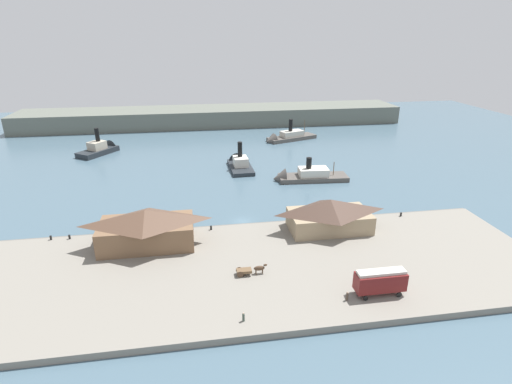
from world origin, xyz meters
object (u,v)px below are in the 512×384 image
object	(u,v)px
pedestrian_walking_east	(243,317)
ferry_moored_east	(239,163)
pedestrian_at_waters_edge	(347,296)
ferry_departing_north	(303,176)
horse_cart	(250,270)
mooring_post_center_east	(51,238)
ferry_shed_east_terminal	(146,227)
mooring_post_west	(401,214)
ferry_mid_harbor	(102,149)
ferry_shed_west_terminal	(330,214)
ferry_near_quay	(286,137)
mooring_post_center_west	(69,237)
street_tram	(380,281)
mooring_post_east	(211,228)

from	to	relation	value
pedestrian_walking_east	ferry_moored_east	world-z (taller)	ferry_moored_east
pedestrian_at_waters_edge	ferry_departing_north	distance (m)	60.57
horse_cart	mooring_post_center_east	bearing A→B (deg)	153.64
ferry_shed_east_terminal	horse_cart	size ratio (longest dim) A/B	3.39
mooring_post_west	ferry_mid_harbor	distance (m)	108.50
ferry_shed_east_terminal	ferry_moored_east	world-z (taller)	ferry_shed_east_terminal
ferry_shed_west_terminal	pedestrian_at_waters_edge	xyz separation A→B (m)	(-5.30, -24.85, -2.88)
mooring_post_center_east	ferry_moored_east	world-z (taller)	ferry_moored_east
pedestrian_at_waters_edge	mooring_post_center_east	world-z (taller)	pedestrian_at_waters_edge
ferry_shed_west_terminal	mooring_post_center_east	size ratio (longest dim) A/B	19.73
ferry_shed_east_terminal	pedestrian_walking_east	size ratio (longest dim) A/B	12.48
pedestrian_walking_east	ferry_shed_east_terminal	bearing A→B (deg)	121.63
ferry_shed_west_terminal	ferry_near_quay	bearing A→B (deg)	83.50
mooring_post_center_west	horse_cart	bearing A→B (deg)	-28.40
ferry_shed_west_terminal	pedestrian_at_waters_edge	bearing A→B (deg)	-102.05
mooring_post_center_west	ferry_mid_harbor	xyz separation A→B (m)	(-6.79, 71.43, -0.03)
street_tram	horse_cart	bearing A→B (deg)	155.81
ferry_shed_west_terminal	mooring_post_center_east	world-z (taller)	ferry_shed_west_terminal
pedestrian_walking_east	mooring_post_east	bearing A→B (deg)	95.77
mooring_post_east	ferry_mid_harbor	size ratio (longest dim) A/B	0.05
ferry_moored_east	street_tram	bearing A→B (deg)	-79.27
pedestrian_at_waters_edge	ferry_moored_east	size ratio (longest dim) A/B	0.09
pedestrian_walking_east	ferry_near_quay	distance (m)	114.66
ferry_near_quay	ferry_mid_harbor	bearing A→B (deg)	-174.32
horse_cart	ferry_departing_north	xyz separation A→B (m)	(23.45, 49.97, -0.89)
horse_cart	pedestrian_at_waters_edge	distance (m)	17.57
ferry_shed_west_terminal	mooring_post_west	size ratio (longest dim) A/B	19.73
horse_cart	ferry_departing_north	world-z (taller)	ferry_departing_north
ferry_shed_east_terminal	ferry_shed_west_terminal	distance (m)	38.81
ferry_shed_east_terminal	mooring_post_west	distance (m)	58.20
mooring_post_west	ferry_departing_north	xyz separation A→B (m)	(-15.44, 31.18, -0.41)
ferry_shed_west_terminal	mooring_post_west	distance (m)	19.74
pedestrian_walking_east	pedestrian_at_waters_edge	bearing A→B (deg)	7.86
mooring_post_center_west	mooring_post_east	world-z (taller)	same
ferry_mid_harbor	pedestrian_walking_east	bearing A→B (deg)	-68.96
mooring_post_west	mooring_post_center_west	bearing A→B (deg)	179.65
mooring_post_east	ferry_moored_east	distance (m)	48.75
mooring_post_center_west	mooring_post_east	size ratio (longest dim) A/B	1.00
pedestrian_walking_east	mooring_post_center_east	size ratio (longest dim) A/B	1.69
horse_cart	ferry_mid_harbor	size ratio (longest dim) A/B	0.33
street_tram	ferry_mid_harbor	xyz separation A→B (m)	(-62.71, 99.81, -2.17)
pedestrian_at_waters_edge	mooring_post_center_west	distance (m)	57.95
ferry_near_quay	ferry_moored_east	bearing A→B (deg)	-126.14
pedestrian_walking_east	mooring_post_east	distance (m)	31.29
ferry_shed_west_terminal	ferry_near_quay	distance (m)	83.49
mooring_post_center_west	ferry_near_quay	bearing A→B (deg)	50.47
mooring_post_west	ferry_near_quay	bearing A→B (deg)	96.96
ferry_departing_north	ferry_shed_east_terminal	bearing A→B (deg)	-139.79
mooring_post_center_east	ferry_departing_north	xyz separation A→B (m)	(62.80, 30.47, -0.41)
ferry_moored_east	ferry_near_quay	xyz separation A→B (m)	(23.16, 31.72, 0.06)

